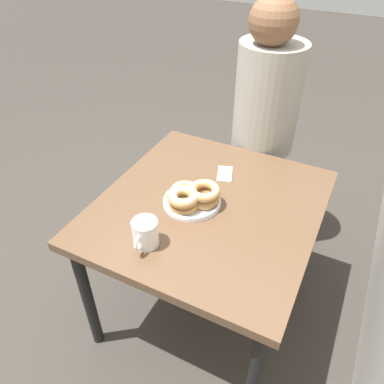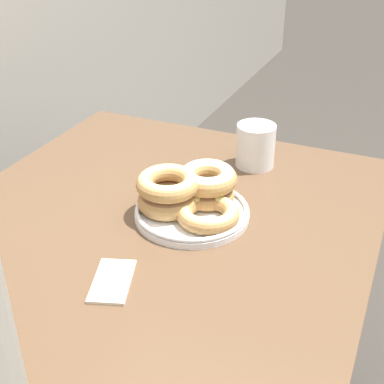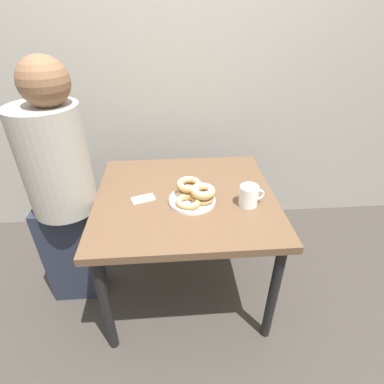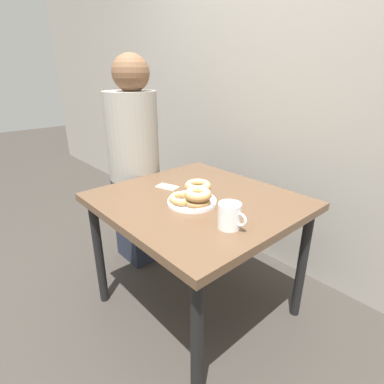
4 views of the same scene
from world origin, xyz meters
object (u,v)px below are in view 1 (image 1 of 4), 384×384
at_px(person_figure, 264,127).
at_px(napkin, 225,174).
at_px(dining_table, 209,217).
at_px(donut_plate, 193,197).
at_px(coffee_mug, 145,233).

xyz_separation_m(person_figure, napkin, (0.42, -0.05, -0.05)).
xyz_separation_m(dining_table, person_figure, (-0.65, 0.02, 0.13)).
height_order(donut_plate, coffee_mug, coffee_mug).
bearing_deg(donut_plate, napkin, 172.36).
xyz_separation_m(coffee_mug, person_figure, (-0.96, 0.13, -0.00)).
bearing_deg(napkin, dining_table, 5.97).
xyz_separation_m(donut_plate, person_figure, (-0.69, 0.08, 0.01)).
distance_m(dining_table, donut_plate, 0.14).
relative_size(dining_table, person_figure, 0.68).
distance_m(coffee_mug, person_figure, 0.97).
distance_m(donut_plate, napkin, 0.27).
distance_m(donut_plate, person_figure, 0.69).
distance_m(dining_table, person_figure, 0.66).
bearing_deg(person_figure, napkin, -6.15).
height_order(dining_table, donut_plate, donut_plate).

